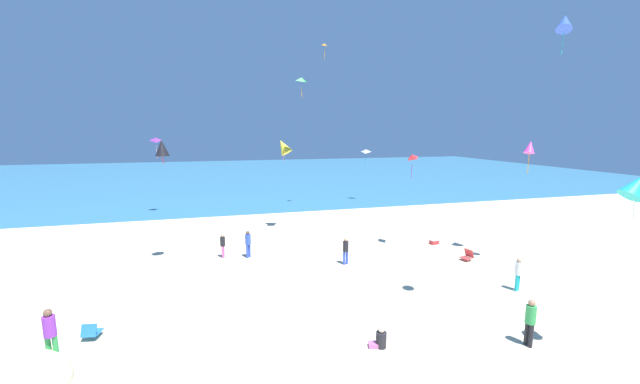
% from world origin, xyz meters
% --- Properties ---
extents(ground_plane, '(120.00, 120.00, 0.00)m').
position_xyz_m(ground_plane, '(0.00, 10.00, 0.00)').
color(ground_plane, beige).
extents(ocean_water, '(120.00, 60.00, 0.05)m').
position_xyz_m(ocean_water, '(0.00, 52.78, 0.03)').
color(ocean_water, teal).
rests_on(ocean_water, ground_plane).
extents(beach_chair_far_left, '(0.71, 0.67, 0.63)m').
position_xyz_m(beach_chair_far_left, '(8.71, 8.30, 0.28)').
color(beach_chair_far_left, '#D13D3D').
rests_on(beach_chair_far_left, ground_plane).
extents(beach_chair_mid_beach, '(0.59, 0.66, 0.59)m').
position_xyz_m(beach_chair_mid_beach, '(-8.76, 4.91, 0.28)').
color(beach_chair_mid_beach, '#2370B2').
rests_on(beach_chair_mid_beach, ground_plane).
extents(cooler_box, '(0.58, 0.44, 0.29)m').
position_xyz_m(cooler_box, '(8.59, 11.40, 0.15)').
color(cooler_box, red).
rests_on(cooler_box, ground_plane).
extents(person_1, '(0.40, 0.40, 1.52)m').
position_xyz_m(person_1, '(8.34, 4.35, 0.88)').
color(person_1, '#19ADB2').
rests_on(person_1, ground_plane).
extents(person_2, '(0.44, 0.44, 1.56)m').
position_xyz_m(person_2, '(-2.96, 11.89, 0.90)').
color(person_2, blue).
rests_on(person_2, ground_plane).
extents(person_3, '(0.32, 0.32, 1.48)m').
position_xyz_m(person_3, '(1.99, 9.44, 0.85)').
color(person_3, blue).
rests_on(person_3, ground_plane).
extents(person_4, '(0.33, 0.33, 1.63)m').
position_xyz_m(person_4, '(5.40, 0.72, 0.94)').
color(person_4, black).
rests_on(person_4, ground_plane).
extents(person_5, '(0.33, 0.33, 1.38)m').
position_xyz_m(person_5, '(-4.35, 12.24, 0.80)').
color(person_5, '#D8599E').
rests_on(person_5, ground_plane).
extents(person_6, '(0.64, 0.45, 0.73)m').
position_xyz_m(person_6, '(0.60, 1.91, 0.27)').
color(person_6, black).
rests_on(person_6, ground_plane).
extents(person_7, '(0.36, 0.36, 1.74)m').
position_xyz_m(person_7, '(-9.48, 3.80, 1.01)').
color(person_7, green).
rests_on(person_7, ground_plane).
extents(kite_teal, '(1.02, 0.75, 1.49)m').
position_xyz_m(kite_teal, '(7.11, -0.75, 5.55)').
color(kite_teal, '#1EADAD').
extents(kite_black, '(0.93, 0.92, 1.26)m').
position_xyz_m(kite_black, '(-7.11, 11.80, 6.22)').
color(kite_black, black).
extents(kite_green, '(0.82, 0.76, 1.27)m').
position_xyz_m(kite_green, '(0.88, 15.09, 10.28)').
color(kite_green, green).
extents(kite_magenta, '(0.84, 0.78, 1.73)m').
position_xyz_m(kite_magenta, '(10.91, 6.95, 6.26)').
color(kite_magenta, '#DB3DA8').
extents(kite_orange, '(0.54, 0.46, 1.27)m').
position_xyz_m(kite_orange, '(4.56, 22.88, 14.23)').
color(kite_orange, orange).
extents(kite_yellow, '(1.50, 1.39, 1.72)m').
position_xyz_m(kite_yellow, '(0.01, 17.20, 6.01)').
color(kite_yellow, yellow).
extents(kite_blue, '(1.24, 1.21, 2.03)m').
position_xyz_m(kite_blue, '(11.96, 6.64, 12.20)').
color(kite_blue, blue).
extents(kite_white, '(0.96, 0.93, 1.90)m').
position_xyz_m(kite_white, '(9.67, 25.84, 5.14)').
color(kite_white, white).
extents(kite_purple, '(0.79, 0.66, 1.80)m').
position_xyz_m(kite_purple, '(-9.39, 24.56, 6.40)').
color(kite_purple, purple).
extents(kite_red, '(0.55, 0.71, 1.46)m').
position_xyz_m(kite_red, '(6.47, 10.91, 5.59)').
color(kite_red, red).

